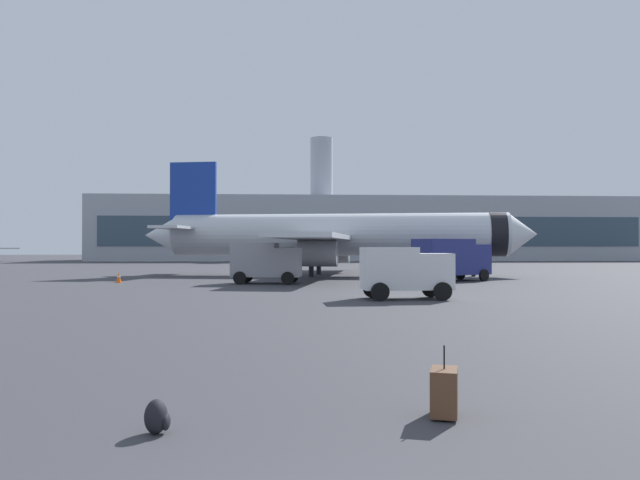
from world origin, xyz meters
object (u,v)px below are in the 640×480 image
Objects in this scene: safety_cone_far at (251,274)px; fuel_truck at (451,258)px; rolling_suitcase at (444,392)px; safety_cone_near at (425,270)px; traveller_backpack at (157,417)px; airplane_at_gate at (335,235)px; safety_cone_mid at (119,277)px; cargo_van at (405,270)px; safety_cone_outer at (415,269)px; service_truck at (266,261)px.

fuel_truck is at bearing -21.09° from safety_cone_far.
fuel_truck is at bearing 74.33° from rolling_suitcase.
safety_cone_near is 52.47m from traveller_backpack.
safety_cone_near is 17.85m from safety_cone_far.
rolling_suitcase is at bearing -92.72° from airplane_at_gate.
airplane_at_gate reaches higher than safety_cone_mid.
cargo_van is 31.57m from safety_cone_outer.
service_truck is at bearing 89.14° from traveller_backpack.
service_truck is 22.66m from safety_cone_outer.
safety_cone_near reaches higher than traveller_backpack.
safety_cone_near reaches higher than safety_cone_outer.
safety_cone_far is at bearing 112.11° from cargo_van.
service_truck is at bearing -129.97° from safety_cone_outer.
rolling_suitcase reaches higher than safety_cone_mid.
safety_cone_outer is at bearing 29.90° from safety_cone_far.
cargo_van reaches higher than traveller_backpack.
airplane_at_gate is 46.06m from rolling_suitcase.
service_truck is at bearing 96.14° from rolling_suitcase.
safety_cone_outer is 1.45× the size of traveller_backpack.
airplane_at_gate is at bearing 87.28° from rolling_suitcase.
safety_cone_outer reaches higher than safety_cone_far.
cargo_van is 21.37m from rolling_suitcase.
cargo_van reaches higher than safety_cone_far.
traveller_backpack is (-4.23, -0.58, -0.16)m from rolling_suitcase.
cargo_van is at bearing -86.71° from airplane_at_gate.
safety_cone_far is (9.30, 6.26, -0.06)m from safety_cone_mid.
rolling_suitcase is (-10.27, -36.62, -1.38)m from fuel_truck.
safety_cone_outer is at bearing 78.18° from rolling_suitcase.
service_truck is 6.94× the size of safety_cone_near.
safety_cone_outer is 54.45m from traveller_backpack.
service_truck is 7.31× the size of safety_cone_outer.
service_truck reaches higher than safety_cone_near.
service_truck is (-5.88, -11.50, -2.05)m from airplane_at_gate.
traveller_backpack is at bearing -111.30° from fuel_truck.
safety_cone_far is 43.15m from traveller_backpack.
airplane_at_gate is at bearing -158.25° from safety_cone_near.
safety_cone_mid reaches higher than safety_cone_outer.
cargo_van is 29.54m from safety_cone_near.
safety_cone_far is at bearing -155.47° from airplane_at_gate.
rolling_suitcase is at bearing -68.31° from safety_cone_mid.
airplane_at_gate is 74.18× the size of traveller_backpack.
cargo_van is at bearing -113.16° from fuel_truck.
airplane_at_gate is 56.13× the size of safety_cone_far.
cargo_van is at bearing 80.27° from rolling_suitcase.
service_truck is at bearing 118.67° from cargo_van.
service_truck is 34.62m from rolling_suitcase.
safety_cone_mid is (-10.73, 1.89, -1.23)m from service_truck.
airplane_at_gate is 8.71m from safety_cone_far.
safety_cone_mid is (-18.04, 15.26, -1.08)m from cargo_van.
airplane_at_gate reaches higher than rolling_suitcase.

